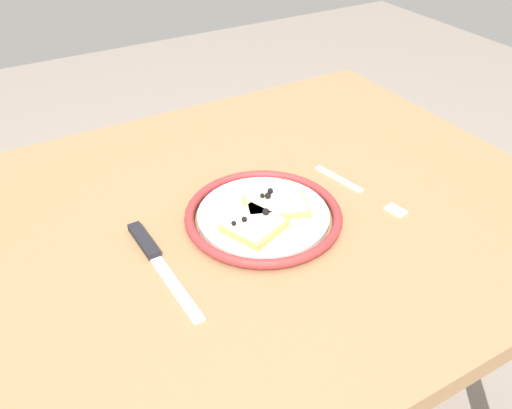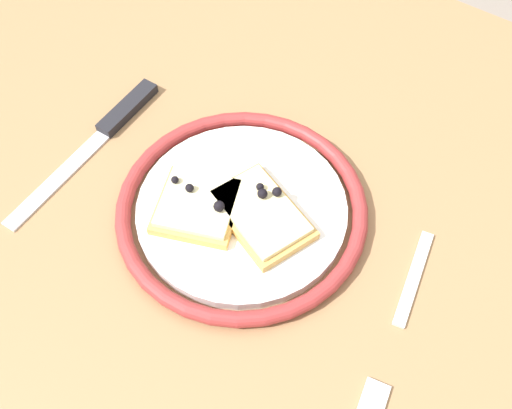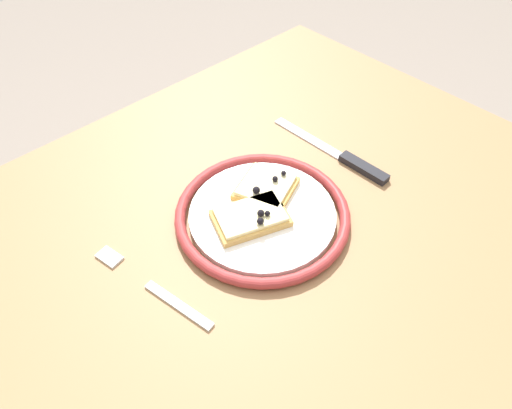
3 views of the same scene
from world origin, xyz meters
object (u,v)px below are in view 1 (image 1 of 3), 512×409
at_px(plate, 263,215).
at_px(pizza_slice_far, 254,225).
at_px(pizza_slice_near, 276,205).
at_px(fork, 360,190).
at_px(dining_table, 261,244).
at_px(knife, 152,253).

xyz_separation_m(plate, pizza_slice_far, (0.03, 0.03, 0.01)).
xyz_separation_m(pizza_slice_near, fork, (-0.17, 0.02, -0.02)).
distance_m(dining_table, pizza_slice_far, 0.13).
relative_size(plate, knife, 1.10).
height_order(pizza_slice_near, knife, pizza_slice_near).
bearing_deg(plate, pizza_slice_near, -179.48).
distance_m(dining_table, knife, 0.23).
distance_m(pizza_slice_near, fork, 0.17).
height_order(pizza_slice_far, fork, pizza_slice_far).
bearing_deg(pizza_slice_near, pizza_slice_far, 25.98).
distance_m(dining_table, pizza_slice_near, 0.11).
distance_m(plate, knife, 0.19).
height_order(pizza_slice_near, pizza_slice_far, same).
distance_m(plate, fork, 0.19).
relative_size(pizza_slice_far, knife, 0.44).
bearing_deg(fork, plate, -4.64).
relative_size(pizza_slice_near, knife, 0.52).
distance_m(knife, fork, 0.39).
height_order(dining_table, pizza_slice_near, pizza_slice_near).
bearing_deg(knife, pizza_slice_far, 167.26).
relative_size(knife, fork, 1.20).
bearing_deg(knife, dining_table, -172.89).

